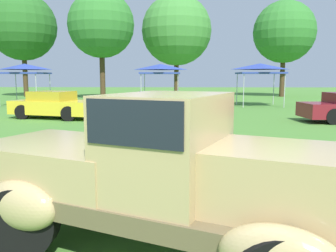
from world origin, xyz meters
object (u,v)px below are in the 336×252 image
at_px(show_car_charcoal, 164,106).
at_px(canopy_tent_center_field, 160,68).
at_px(canopy_tent_left_field, 25,68).
at_px(canopy_tent_right_field, 260,68).
at_px(feature_pickup_truck, 161,173).
at_px(show_car_yellow, 54,105).

relative_size(show_car_charcoal, canopy_tent_center_field, 1.60).
bearing_deg(canopy_tent_center_field, show_car_charcoal, -86.05).
distance_m(show_car_charcoal, canopy_tent_left_field, 12.21).
bearing_deg(canopy_tent_right_field, feature_pickup_truck, -105.60).
bearing_deg(feature_pickup_truck, show_car_yellow, 114.25).
relative_size(show_car_yellow, canopy_tent_right_field, 1.53).
height_order(show_car_yellow, show_car_charcoal, same).
distance_m(feature_pickup_truck, canopy_tent_left_field, 21.69).
bearing_deg(show_car_yellow, canopy_tent_left_field, 121.80).
bearing_deg(feature_pickup_truck, canopy_tent_center_field, 93.02).
height_order(feature_pickup_truck, canopy_tent_right_field, canopy_tent_right_field).
xyz_separation_m(show_car_charcoal, canopy_tent_right_field, (5.83, 7.50, 1.82)).
bearing_deg(feature_pickup_truck, show_car_charcoal, 92.36).
distance_m(feature_pickup_truck, canopy_tent_center_field, 20.04).
bearing_deg(canopy_tent_right_field, show_car_charcoal, -127.88).
xyz_separation_m(show_car_charcoal, canopy_tent_center_field, (-0.57, 8.28, 1.82)).
bearing_deg(show_car_charcoal, canopy_tent_center_field, 93.95).
bearing_deg(feature_pickup_truck, canopy_tent_left_field, 117.19).
bearing_deg(canopy_tent_left_field, feature_pickup_truck, -62.81).
bearing_deg(canopy_tent_left_field, canopy_tent_center_field, 4.59).
distance_m(show_car_yellow, canopy_tent_right_field, 13.04).
height_order(canopy_tent_center_field, canopy_tent_right_field, same).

